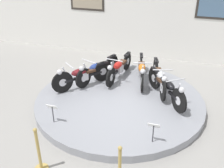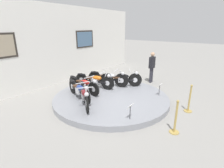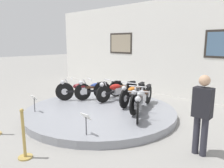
{
  "view_description": "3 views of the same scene",
  "coord_description": "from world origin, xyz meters",
  "px_view_note": "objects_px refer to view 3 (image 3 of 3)",
  "views": [
    {
      "loc": [
        1.69,
        -6.1,
        3.99
      ],
      "look_at": [
        -0.2,
        -0.07,
        0.64
      ],
      "focal_mm": 42.0,
      "sensor_mm": 36.0,
      "label": 1
    },
    {
      "loc": [
        -5.42,
        -3.93,
        2.94
      ],
      "look_at": [
        0.06,
        -0.0,
        0.7
      ],
      "focal_mm": 28.0,
      "sensor_mm": 36.0,
      "label": 2
    },
    {
      "loc": [
        4.82,
        -4.56,
        2.28
      ],
      "look_at": [
        0.13,
        0.39,
        0.96
      ],
      "focal_mm": 35.0,
      "sensor_mm": 36.0,
      "label": 3
    }
  ],
  "objects_px": {
    "motorcycle_red": "(117,89)",
    "visitor_standing": "(202,111)",
    "motorcycle_maroon": "(82,89)",
    "info_placard_front_left": "(34,100)",
    "stanchion_post_right_of_entry": "(24,142)",
    "motorcycle_orange": "(133,92)",
    "motorcycle_black": "(138,102)",
    "motorcycle_silver": "(142,97)",
    "info_placard_front_centre": "(86,119)",
    "motorcycle_blue": "(99,88)"
  },
  "relations": [
    {
      "from": "motorcycle_red",
      "to": "motorcycle_black",
      "type": "distance_m",
      "value": 1.84
    },
    {
      "from": "motorcycle_blue",
      "to": "motorcycle_silver",
      "type": "xyz_separation_m",
      "value": [
        1.93,
        0.0,
        0.02
      ]
    },
    {
      "from": "motorcycle_red",
      "to": "motorcycle_orange",
      "type": "bearing_deg",
      "value": 0.16
    },
    {
      "from": "motorcycle_orange",
      "to": "info_placard_front_left",
      "type": "xyz_separation_m",
      "value": [
        -1.57,
        -2.77,
        -0.01
      ]
    },
    {
      "from": "info_placard_front_centre",
      "to": "motorcycle_blue",
      "type": "bearing_deg",
      "value": 131.69
    },
    {
      "from": "motorcycle_blue",
      "to": "motorcycle_red",
      "type": "height_order",
      "value": "motorcycle_blue"
    },
    {
      "from": "motorcycle_orange",
      "to": "visitor_standing",
      "type": "height_order",
      "value": "visitor_standing"
    },
    {
      "from": "motorcycle_maroon",
      "to": "visitor_standing",
      "type": "height_order",
      "value": "visitor_standing"
    },
    {
      "from": "motorcycle_orange",
      "to": "info_placard_front_centre",
      "type": "bearing_deg",
      "value": -73.29
    },
    {
      "from": "motorcycle_maroon",
      "to": "motorcycle_blue",
      "type": "relative_size",
      "value": 0.85
    },
    {
      "from": "motorcycle_orange",
      "to": "stanchion_post_right_of_entry",
      "type": "relative_size",
      "value": 1.89
    },
    {
      "from": "motorcycle_orange",
      "to": "motorcycle_black",
      "type": "height_order",
      "value": "motorcycle_black"
    },
    {
      "from": "info_placard_front_left",
      "to": "stanchion_post_right_of_entry",
      "type": "relative_size",
      "value": 0.5
    },
    {
      "from": "info_placard_front_centre",
      "to": "info_placard_front_left",
      "type": "bearing_deg",
      "value": 180.0
    },
    {
      "from": "motorcycle_blue",
      "to": "motorcycle_red",
      "type": "xyz_separation_m",
      "value": [
        0.6,
        0.34,
        -0.0
      ]
    },
    {
      "from": "visitor_standing",
      "to": "stanchion_post_right_of_entry",
      "type": "relative_size",
      "value": 1.61
    },
    {
      "from": "motorcycle_maroon",
      "to": "motorcycle_red",
      "type": "bearing_deg",
      "value": 45.5
    },
    {
      "from": "motorcycle_orange",
      "to": "motorcycle_silver",
      "type": "relative_size",
      "value": 1.0
    },
    {
      "from": "motorcycle_maroon",
      "to": "stanchion_post_right_of_entry",
      "type": "height_order",
      "value": "stanchion_post_right_of_entry"
    },
    {
      "from": "motorcycle_blue",
      "to": "stanchion_post_right_of_entry",
      "type": "height_order",
      "value": "stanchion_post_right_of_entry"
    },
    {
      "from": "motorcycle_red",
      "to": "motorcycle_black",
      "type": "relative_size",
      "value": 1.19
    },
    {
      "from": "motorcycle_blue",
      "to": "info_placard_front_centre",
      "type": "xyz_separation_m",
      "value": [
        2.17,
        -2.43,
        -0.01
      ]
    },
    {
      "from": "info_placard_front_left",
      "to": "stanchion_post_right_of_entry",
      "type": "xyz_separation_m",
      "value": [
        2.02,
        -1.26,
        -0.23
      ]
    },
    {
      "from": "motorcycle_blue",
      "to": "visitor_standing",
      "type": "xyz_separation_m",
      "value": [
        4.24,
        -1.17,
        0.36
      ]
    },
    {
      "from": "motorcycle_black",
      "to": "info_placard_front_centre",
      "type": "distance_m",
      "value": 1.88
    },
    {
      "from": "visitor_standing",
      "to": "motorcycle_red",
      "type": "bearing_deg",
      "value": 157.46
    },
    {
      "from": "motorcycle_red",
      "to": "motorcycle_silver",
      "type": "distance_m",
      "value": 1.37
    },
    {
      "from": "motorcycle_blue",
      "to": "motorcycle_orange",
      "type": "xyz_separation_m",
      "value": [
        1.34,
        0.34,
        0.0
      ]
    },
    {
      "from": "info_placard_front_left",
      "to": "motorcycle_orange",
      "type": "bearing_deg",
      "value": 60.51
    },
    {
      "from": "motorcycle_black",
      "to": "visitor_standing",
      "type": "bearing_deg",
      "value": -16.77
    },
    {
      "from": "motorcycle_silver",
      "to": "info_placard_front_centre",
      "type": "distance_m",
      "value": 2.45
    },
    {
      "from": "motorcycle_red",
      "to": "motorcycle_black",
      "type": "height_order",
      "value": "motorcycle_black"
    },
    {
      "from": "motorcycle_orange",
      "to": "motorcycle_maroon",
      "type": "bearing_deg",
      "value": -150.89
    },
    {
      "from": "motorcycle_red",
      "to": "visitor_standing",
      "type": "xyz_separation_m",
      "value": [
        3.64,
        -1.51,
        0.36
      ]
    },
    {
      "from": "motorcycle_blue",
      "to": "motorcycle_orange",
      "type": "bearing_deg",
      "value": 14.31
    },
    {
      "from": "motorcycle_red",
      "to": "motorcycle_orange",
      "type": "xyz_separation_m",
      "value": [
        0.73,
        0.0,
        0.01
      ]
    },
    {
      "from": "motorcycle_blue",
      "to": "info_placard_front_centre",
      "type": "relative_size",
      "value": 3.62
    },
    {
      "from": "motorcycle_red",
      "to": "motorcycle_orange",
      "type": "distance_m",
      "value": 0.73
    },
    {
      "from": "motorcycle_red",
      "to": "info_placard_front_centre",
      "type": "height_order",
      "value": "motorcycle_red"
    },
    {
      "from": "motorcycle_black",
      "to": "stanchion_post_right_of_entry",
      "type": "bearing_deg",
      "value": -97.75
    },
    {
      "from": "info_placard_front_centre",
      "to": "visitor_standing",
      "type": "bearing_deg",
      "value": 31.37
    },
    {
      "from": "info_placard_front_centre",
      "to": "stanchion_post_right_of_entry",
      "type": "height_order",
      "value": "stanchion_post_right_of_entry"
    },
    {
      "from": "motorcycle_black",
      "to": "stanchion_post_right_of_entry",
      "type": "relative_size",
      "value": 1.6
    },
    {
      "from": "motorcycle_orange",
      "to": "visitor_standing",
      "type": "bearing_deg",
      "value": -27.48
    },
    {
      "from": "motorcycle_red",
      "to": "motorcycle_silver",
      "type": "xyz_separation_m",
      "value": [
        1.33,
        -0.34,
        0.02
      ]
    },
    {
      "from": "info_placard_front_centre",
      "to": "stanchion_post_right_of_entry",
      "type": "bearing_deg",
      "value": -106.99
    },
    {
      "from": "motorcycle_blue",
      "to": "stanchion_post_right_of_entry",
      "type": "xyz_separation_m",
      "value": [
        1.78,
        -3.7,
        -0.23
      ]
    },
    {
      "from": "motorcycle_orange",
      "to": "motorcycle_blue",
      "type": "bearing_deg",
      "value": -165.69
    },
    {
      "from": "motorcycle_maroon",
      "to": "motorcycle_orange",
      "type": "relative_size",
      "value": 0.82
    },
    {
      "from": "motorcycle_blue",
      "to": "motorcycle_silver",
      "type": "height_order",
      "value": "motorcycle_silver"
    }
  ]
}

